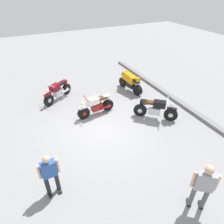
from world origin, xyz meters
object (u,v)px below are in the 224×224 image
object	(u,v)px
motorcycle_black_cruiser	(155,109)
person_in_blue_shirt	(50,173)
motorcycle_orange_sportbike	(130,81)
motorcycle_maroon_cruiser	(58,91)
person_in_gray_shirt	(203,185)
motorcycle_cream_vintage	(96,106)

from	to	relation	value
motorcycle_black_cruiser	person_in_blue_shirt	distance (m)	5.62
motorcycle_orange_sportbike	person_in_blue_shirt	distance (m)	7.49
motorcycle_maroon_cruiser	person_in_blue_shirt	size ratio (longest dim) A/B	1.12
motorcycle_black_cruiser	person_in_gray_shirt	world-z (taller)	person_in_gray_shirt
motorcycle_maroon_cruiser	motorcycle_black_cruiser	bearing A→B (deg)	98.68
motorcycle_cream_vintage	person_in_gray_shirt	world-z (taller)	person_in_gray_shirt
motorcycle_cream_vintage	motorcycle_black_cruiser	bearing A→B (deg)	140.36
motorcycle_black_cruiser	motorcycle_orange_sportbike	world-z (taller)	motorcycle_orange_sportbike
motorcycle_cream_vintage	motorcycle_maroon_cruiser	world-z (taller)	motorcycle_maroon_cruiser
motorcycle_orange_sportbike	person_in_gray_shirt	world-z (taller)	person_in_gray_shirt
motorcycle_black_cruiser	motorcycle_maroon_cruiser	distance (m)	5.35
motorcycle_black_cruiser	motorcycle_cream_vintage	distance (m)	2.85
motorcycle_cream_vintage	person_in_blue_shirt	size ratio (longest dim) A/B	1.25
motorcycle_black_cruiser	motorcycle_orange_sportbike	bearing A→B (deg)	124.55
motorcycle_cream_vintage	motorcycle_orange_sportbike	bearing A→B (deg)	-158.94
motorcycle_cream_vintage	motorcycle_maroon_cruiser	xyz separation A→B (m)	(-2.27, -1.35, 0.03)
motorcycle_cream_vintage	person_in_blue_shirt	bearing A→B (deg)	43.24
motorcycle_black_cruiser	person_in_gray_shirt	xyz separation A→B (m)	(4.26, -1.60, 0.49)
motorcycle_orange_sportbike	person_in_gray_shirt	xyz separation A→B (m)	(7.27, -1.97, 0.42)
motorcycle_black_cruiser	motorcycle_maroon_cruiser	bearing A→B (deg)	176.05
motorcycle_black_cruiser	motorcycle_cream_vintage	bearing A→B (deg)	-171.16
motorcycle_cream_vintage	person_in_gray_shirt	xyz separation A→B (m)	(5.80, 0.80, 0.53)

